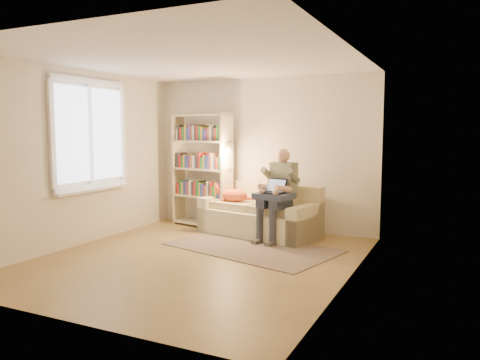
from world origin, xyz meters
The scene contains 14 objects.
floor centered at (0.00, 0.00, 0.00)m, with size 4.50×4.50×0.00m, color olive.
ceiling centered at (0.00, 0.00, 2.60)m, with size 4.00×4.50×0.02m, color white.
wall_left centered at (-2.00, 0.00, 1.30)m, with size 0.02×4.50×2.60m, color silver.
wall_right centered at (2.00, 0.00, 1.30)m, with size 0.02×4.50×2.60m, color silver.
wall_back centered at (0.00, 2.25, 1.30)m, with size 4.00×0.02×2.60m, color silver.
wall_front centered at (0.00, -2.25, 1.30)m, with size 4.00×0.02×2.60m, color silver.
window centered at (-1.95, 0.20, 1.38)m, with size 0.12×1.52×1.69m.
sofa centered at (0.17, 1.74, 0.30)m, with size 2.08×1.26×0.82m.
person centered at (0.58, 1.50, 0.80)m, with size 0.51×0.70×1.43m.
cat centered at (-0.31, 1.72, 0.64)m, with size 0.73×0.34×0.26m.
blanket centered at (0.55, 1.36, 0.71)m, with size 0.53×0.43×0.09m, color #2C394E.
laptop centered at (0.55, 1.38, 0.81)m, with size 0.38×0.36×0.27m.
bookshelf centered at (-1.02, 1.90, 1.11)m, with size 1.31×0.63×2.00m.
rug centered at (0.41, 0.88, 0.01)m, with size 2.38×1.41×0.01m, color #7D6B5B.
Camera 1 is at (3.12, -5.22, 1.70)m, focal length 35.00 mm.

